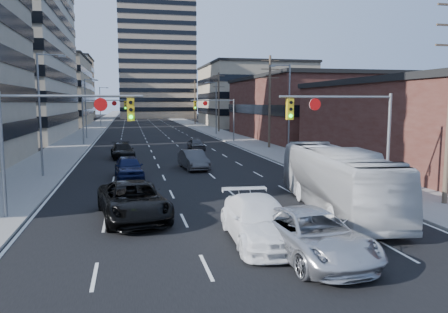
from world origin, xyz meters
TOP-DOWN VIEW (x-y plane):
  - ground at (0.00, 0.00)m, footprint 400.00×400.00m
  - road_surface at (0.00, 130.00)m, footprint 18.00×300.00m
  - sidewalk_left at (-11.50, 130.00)m, footprint 5.00×300.00m
  - sidewalk_right at (11.50, 130.00)m, footprint 5.00×300.00m
  - office_left_far at (-24.00, 100.00)m, footprint 20.00×30.00m
  - storefront_right_mid at (24.00, 50.00)m, footprint 20.00×30.00m
  - office_right_far at (25.00, 88.00)m, footprint 22.00×28.00m
  - apartment_tower at (6.00, 150.00)m, footprint 26.00×26.00m
  - bg_block_left at (-28.00, 140.00)m, footprint 24.00×24.00m
  - bg_block_right at (32.00, 130.00)m, footprint 22.00×22.00m
  - signal_near_left at (-7.45, 8.00)m, footprint 6.59×0.33m
  - signal_near_right at (7.45, 8.00)m, footprint 6.59×0.33m
  - signal_far_left at (-7.68, 45.00)m, footprint 6.09×0.33m
  - signal_far_right at (7.68, 45.00)m, footprint 6.09×0.33m
  - utility_pole_block at (12.20, 36.00)m, footprint 2.20×0.28m
  - utility_pole_midblock at (12.20, 66.00)m, footprint 2.20×0.28m
  - utility_pole_distant at (12.20, 96.00)m, footprint 2.20×0.28m
  - streetlight_left_near at (-10.34, 20.00)m, footprint 2.03×0.22m
  - streetlight_left_mid at (-10.34, 55.00)m, footprint 2.03×0.22m
  - streetlight_left_far at (-10.34, 90.00)m, footprint 2.03×0.22m
  - streetlight_right_near at (10.34, 25.00)m, footprint 2.03×0.22m
  - streetlight_right_far at (10.34, 60.00)m, footprint 2.03×0.22m
  - black_pickup at (-4.10, 6.82)m, footprint 3.74×6.62m
  - white_van at (0.75, 2.32)m, footprint 2.65×6.02m
  - silver_suv at (2.04, 0.19)m, footprint 3.37×6.27m
  - transit_bus at (6.00, 6.27)m, footprint 4.11×11.87m
  - sedan_blue at (-4.30, 18.38)m, footprint 2.28×4.92m
  - sedan_grey_center at (0.94, 21.71)m, footprint 2.16×4.95m
  - sedan_black_far at (-4.90, 30.18)m, footprint 2.58×5.36m
  - sedan_grey_right at (3.39, 36.31)m, footprint 1.80×4.07m

SIDE VIEW (x-z plane):
  - ground at x=0.00m, z-range 0.00..0.00m
  - road_surface at x=0.00m, z-range 0.00..0.02m
  - sidewalk_left at x=-11.50m, z-range 0.00..0.15m
  - sidewalk_right at x=11.50m, z-range 0.00..0.15m
  - sedan_grey_right at x=3.39m, z-range 0.00..1.36m
  - sedan_black_far at x=-4.90m, z-range 0.00..1.51m
  - sedan_grey_center at x=0.94m, z-range 0.00..1.58m
  - sedan_blue at x=-4.30m, z-range 0.00..1.63m
  - silver_suv at x=2.04m, z-range 0.00..1.67m
  - white_van at x=0.75m, z-range 0.00..1.72m
  - black_pickup at x=-4.10m, z-range 0.00..1.74m
  - transit_bus at x=6.00m, z-range 0.00..3.24m
  - signal_far_left at x=-7.68m, z-range 1.30..7.30m
  - signal_far_right at x=7.68m, z-range 1.30..7.30m
  - signal_near_left at x=-7.45m, z-range 1.33..7.33m
  - signal_near_right at x=7.45m, z-range 1.33..7.33m
  - storefront_right_mid at x=24.00m, z-range 0.00..9.00m
  - streetlight_left_near at x=-10.34m, z-range 0.55..9.55m
  - streetlight_left_mid at x=-10.34m, z-range 0.55..9.55m
  - streetlight_left_far at x=-10.34m, z-range 0.55..9.55m
  - streetlight_right_near at x=10.34m, z-range 0.55..9.55m
  - streetlight_right_far at x=10.34m, z-range 0.55..9.55m
  - utility_pole_block at x=12.20m, z-range 0.28..11.28m
  - utility_pole_midblock at x=12.20m, z-range 0.28..11.28m
  - utility_pole_distant at x=12.20m, z-range 0.28..11.28m
  - bg_block_right at x=32.00m, z-range 0.00..12.00m
  - office_right_far at x=25.00m, z-range 0.00..14.00m
  - office_left_far at x=-24.00m, z-range 0.00..16.00m
  - bg_block_left at x=-28.00m, z-range 0.00..20.00m
  - apartment_tower at x=6.00m, z-range 0.00..58.00m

